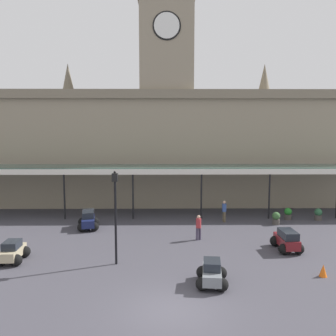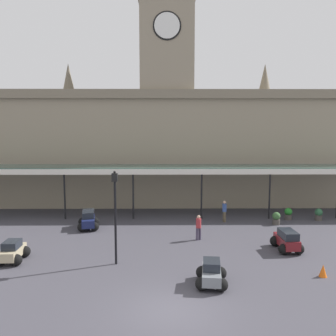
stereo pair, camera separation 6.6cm
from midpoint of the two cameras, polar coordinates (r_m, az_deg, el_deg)
The scene contains 14 objects.
ground_plane at distance 16.39m, azimuth 0.29°, elevation -20.99°, with size 140.00×140.00×0.00m, color #3F3E46.
station_building at distance 35.60m, azimuth -0.28°, elevation 4.71°, with size 41.07×5.56×20.40m.
entrance_canopy at distance 30.90m, azimuth -0.21°, elevation -0.02°, with size 38.73×3.26×4.15m.
car_beige_sedan at distance 22.93m, azimuth -22.85°, elevation -11.91°, with size 1.55×2.07×1.19m.
car_navy_estate at distance 28.19m, azimuth -12.23°, elevation -7.93°, with size 1.81×2.38×1.27m.
car_maroon_estate at distance 24.08m, azimuth 17.72°, elevation -10.65°, with size 1.60×2.29×1.27m.
car_grey_sedan at distance 18.51m, azimuth 6.64°, elevation -15.95°, with size 1.67×2.14×1.19m.
pedestrian_beside_cars at distance 29.60m, azimuth 8.57°, elevation -6.46°, with size 0.34×0.39×1.67m.
pedestrian_crossing_forecourt at distance 24.90m, azimuth 4.64°, elevation -8.94°, with size 0.36×0.34×1.67m.
victorian_lamppost at distance 20.31m, azimuth -8.18°, elevation -5.96°, with size 0.30×0.30×5.16m.
traffic_cone at distance 20.85m, azimuth 22.66°, elevation -14.34°, with size 0.40×0.40×0.62m, color orange.
planter_forecourt_centre at distance 29.79m, azimuth 16.21°, elevation -7.40°, with size 0.60×0.60×0.96m.
planter_by_canopy at distance 31.53m, azimuth 17.90°, elevation -6.69°, with size 0.60×0.60×0.96m.
planter_near_kerb at distance 32.13m, azimuth 22.04°, elevation -6.60°, with size 0.60×0.60×0.96m.
Camera 1 is at (-0.28, -14.51, 7.62)m, focal length 39.66 mm.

